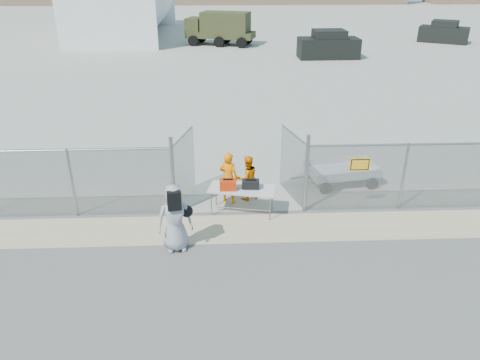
{
  "coord_description": "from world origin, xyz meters",
  "views": [
    {
      "loc": [
        -0.55,
        -10.72,
        7.11
      ],
      "look_at": [
        0.0,
        2.0,
        1.1
      ],
      "focal_mm": 35.0,
      "sensor_mm": 36.0,
      "label": 1
    }
  ],
  "objects_px": {
    "visitor": "(175,218)",
    "utility_trailer": "(341,173)",
    "security_worker_right": "(247,178)",
    "folding_table": "(242,201)",
    "security_worker_left": "(229,178)"
  },
  "relations": [
    {
      "from": "security_worker_right",
      "to": "security_worker_left",
      "type": "bearing_deg",
      "value": -6.04
    },
    {
      "from": "utility_trailer",
      "to": "security_worker_right",
      "type": "bearing_deg",
      "value": -172.78
    },
    {
      "from": "folding_table",
      "to": "utility_trailer",
      "type": "xyz_separation_m",
      "value": [
        3.56,
        1.98,
        -0.05
      ]
    },
    {
      "from": "folding_table",
      "to": "visitor",
      "type": "distance_m",
      "value": 2.71
    },
    {
      "from": "security_worker_left",
      "to": "security_worker_right",
      "type": "relative_size",
      "value": 1.14
    },
    {
      "from": "folding_table",
      "to": "visitor",
      "type": "bearing_deg",
      "value": -122.63
    },
    {
      "from": "security_worker_left",
      "to": "utility_trailer",
      "type": "distance_m",
      "value": 4.17
    },
    {
      "from": "folding_table",
      "to": "utility_trailer",
      "type": "bearing_deg",
      "value": 41.1
    },
    {
      "from": "folding_table",
      "to": "security_worker_left",
      "type": "xyz_separation_m",
      "value": [
        -0.4,
        0.74,
        0.43
      ]
    },
    {
      "from": "folding_table",
      "to": "security_worker_right",
      "type": "height_order",
      "value": "security_worker_right"
    },
    {
      "from": "security_worker_right",
      "to": "visitor",
      "type": "height_order",
      "value": "visitor"
    },
    {
      "from": "security_worker_right",
      "to": "utility_trailer",
      "type": "height_order",
      "value": "security_worker_right"
    },
    {
      "from": "security_worker_left",
      "to": "security_worker_right",
      "type": "distance_m",
      "value": 0.65
    },
    {
      "from": "visitor",
      "to": "utility_trailer",
      "type": "height_order",
      "value": "visitor"
    },
    {
      "from": "folding_table",
      "to": "security_worker_left",
      "type": "bearing_deg",
      "value": 130.08
    }
  ]
}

